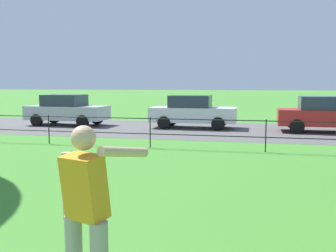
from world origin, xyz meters
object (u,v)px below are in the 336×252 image
person_thrower (86,212)px  car_red_left (325,114)px  car_white_right (193,112)px  car_silver_center (67,110)px

person_thrower → car_red_left: size_ratio=0.42×
car_red_left → car_white_right: bearing=176.5°
car_silver_center → car_white_right: size_ratio=1.00×
person_thrower → car_white_right: 15.11m
car_white_right → car_red_left: 5.82m
car_silver_center → car_white_right: (6.38, 0.25, 0.00)m
car_silver_center → person_thrower: bearing=-61.6°
person_thrower → car_red_left: person_thrower is taller
car_silver_center → car_white_right: same height
car_red_left → car_silver_center: bearing=179.5°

